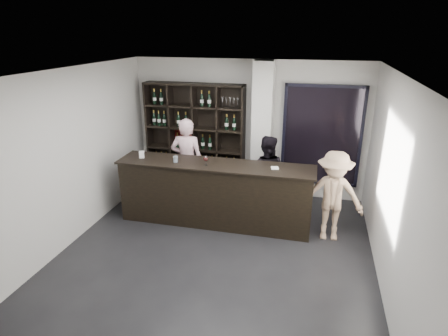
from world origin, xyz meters
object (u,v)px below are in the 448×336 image
(taster_black, at_px, (266,174))
(customer, at_px, (333,196))
(taster_pink, at_px, (187,161))
(tasting_counter, at_px, (215,194))
(wine_shelf, at_px, (195,138))

(taster_black, relative_size, customer, 0.98)
(taster_pink, bearing_deg, taster_black, 173.94)
(tasting_counter, relative_size, customer, 2.25)
(tasting_counter, relative_size, taster_black, 2.30)
(wine_shelf, relative_size, tasting_counter, 0.67)
(tasting_counter, bearing_deg, customer, -1.88)
(tasting_counter, relative_size, taster_pink, 1.99)
(wine_shelf, height_order, customer, wine_shelf)
(customer, bearing_deg, taster_pink, 163.24)
(tasting_counter, height_order, customer, customer)
(wine_shelf, distance_m, tasting_counter, 1.80)
(taster_black, distance_m, customer, 1.49)
(tasting_counter, height_order, taster_pink, taster_pink)
(tasting_counter, xyz_separation_m, taster_black, (0.84, 0.75, 0.19))
(wine_shelf, xyz_separation_m, customer, (2.95, -1.52, -0.40))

